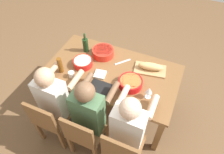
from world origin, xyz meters
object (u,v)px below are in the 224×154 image
(chair_near_left, at_px, (50,119))
(chair_near_center, at_px, (84,133))
(serving_bowl_fruit, at_px, (130,83))
(serving_bowl_pasta, at_px, (83,62))
(cup_near_left, at_px, (72,74))
(wine_glass, at_px, (149,91))
(cutting_board, at_px, (150,69))
(diner_near_right, at_px, (129,126))
(bread_loaf, at_px, (151,66))
(diner_near_left, at_px, (55,97))
(beer_bottle, at_px, (60,65))
(serving_bowl_salad, at_px, (103,52))
(napkin_stack, at_px, (100,74))
(wine_bottle, at_px, (86,45))
(chair_near_right, at_px, (122,149))
(dining_table, at_px, (112,76))
(diner_near_center, at_px, (90,111))

(chair_near_left, xyz_separation_m, chair_near_center, (0.47, 0.00, 0.00))
(chair_near_left, distance_m, serving_bowl_fruit, 1.06)
(serving_bowl_fruit, bearing_deg, serving_bowl_pasta, 173.58)
(cup_near_left, bearing_deg, wine_glass, 4.60)
(serving_bowl_fruit, height_order, cutting_board, serving_bowl_fruit)
(diner_near_right, distance_m, bread_loaf, 0.84)
(diner_near_left, height_order, diner_near_right, same)
(chair_near_left, relative_size, beer_bottle, 3.86)
(chair_near_left, xyz_separation_m, cup_near_left, (0.04, 0.51, 0.30))
(cutting_board, bearing_deg, serving_bowl_salad, 178.78)
(diner_near_right, distance_m, napkin_stack, 0.77)
(beer_bottle, bearing_deg, cutting_board, 24.80)
(serving_bowl_pasta, distance_m, bread_loaf, 0.88)
(diner_near_right, distance_m, wine_bottle, 1.28)
(serving_bowl_pasta, bearing_deg, serving_bowl_fruit, -6.42)
(beer_bottle, bearing_deg, chair_near_right, -27.01)
(diner_near_left, xyz_separation_m, beer_bottle, (-0.13, 0.36, 0.15))
(diner_near_right, xyz_separation_m, napkin_stack, (-0.58, 0.50, 0.05))
(diner_near_left, xyz_separation_m, cup_near_left, (0.04, 0.33, 0.08))
(serving_bowl_pasta, bearing_deg, cup_near_left, -96.97)
(chair_near_right, bearing_deg, diner_near_left, 168.87)
(serving_bowl_salad, bearing_deg, dining_table, -44.73)
(cutting_board, distance_m, wine_bottle, 0.94)
(serving_bowl_fruit, bearing_deg, cutting_board, 67.31)
(diner_near_center, xyz_separation_m, diner_near_right, (0.47, 0.00, 0.00))
(napkin_stack, bearing_deg, cup_near_left, -152.03)
(beer_bottle, distance_m, napkin_stack, 0.51)
(chair_near_left, height_order, diner_near_left, diner_near_left)
(diner_near_left, bearing_deg, dining_table, 52.80)
(chair_near_right, height_order, beer_bottle, beer_bottle)
(dining_table, bearing_deg, serving_bowl_pasta, -173.04)
(cutting_board, relative_size, beer_bottle, 1.82)
(diner_near_left, distance_m, napkin_stack, 0.61)
(cutting_board, bearing_deg, chair_near_center, -113.40)
(chair_near_left, xyz_separation_m, bread_loaf, (0.91, 1.02, 0.32))
(wine_bottle, xyz_separation_m, wine_glass, (1.04, -0.43, 0.01))
(dining_table, relative_size, serving_bowl_salad, 5.82)
(serving_bowl_pasta, height_order, cup_near_left, serving_bowl_pasta)
(serving_bowl_fruit, bearing_deg, wine_bottle, 156.34)
(diner_near_center, distance_m, serving_bowl_fruit, 0.58)
(wine_bottle, bearing_deg, chair_near_right, -46.64)
(chair_near_right, bearing_deg, bread_loaf, 91.48)
(diner_near_right, bearing_deg, serving_bowl_fruit, 109.26)
(napkin_stack, bearing_deg, wine_glass, -7.66)
(diner_near_center, height_order, beer_bottle, diner_near_center)
(wine_bottle, height_order, beer_bottle, wine_bottle)
(diner_near_center, distance_m, cutting_board, 0.94)
(chair_near_center, relative_size, wine_glass, 5.12)
(diner_near_left, distance_m, cutting_board, 1.23)
(wine_bottle, bearing_deg, cutting_board, -0.09)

